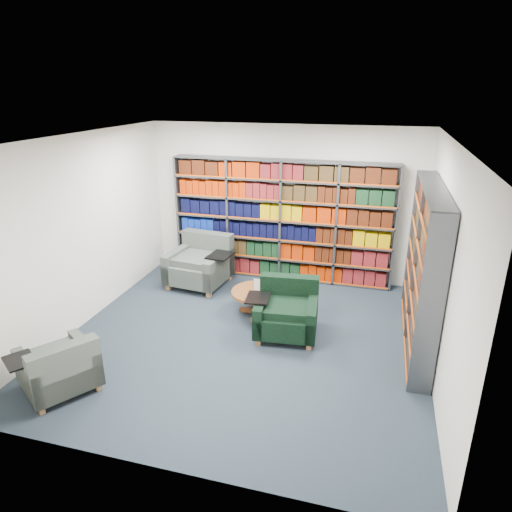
% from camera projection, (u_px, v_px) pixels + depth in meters
% --- Properties ---
extents(room_shell, '(5.02, 5.02, 2.82)m').
position_uv_depth(room_shell, '(244.00, 247.00, 6.08)').
color(room_shell, '#1B2430').
rests_on(room_shell, ground).
extents(bookshelf_back, '(4.00, 0.28, 2.20)m').
position_uv_depth(bookshelf_back, '(281.00, 221.00, 8.30)').
color(bookshelf_back, '#47494F').
rests_on(bookshelf_back, ground).
extents(bookshelf_right, '(0.28, 2.50, 2.20)m').
position_uv_depth(bookshelf_right, '(423.00, 269.00, 6.15)').
color(bookshelf_right, '#47494F').
rests_on(bookshelf_right, ground).
extents(chair_teal_left, '(1.21, 1.09, 0.89)m').
position_uv_depth(chair_teal_left, '(201.00, 264.00, 8.31)').
color(chair_teal_left, '#103040').
rests_on(chair_teal_left, ground).
extents(chair_green_right, '(1.06, 0.94, 0.79)m').
position_uv_depth(chair_green_right, '(287.00, 312.00, 6.65)').
color(chair_green_right, black).
rests_on(chair_green_right, ground).
extents(chair_teal_front, '(1.09, 1.09, 0.72)m').
position_uv_depth(chair_teal_front, '(60.00, 370.00, 5.34)').
color(chair_teal_front, '#103040').
rests_on(chair_teal_front, ground).
extents(coffee_table, '(0.84, 0.84, 0.59)m').
position_uv_depth(coffee_table, '(258.00, 296.00, 7.17)').
color(coffee_table, brown).
rests_on(coffee_table, ground).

